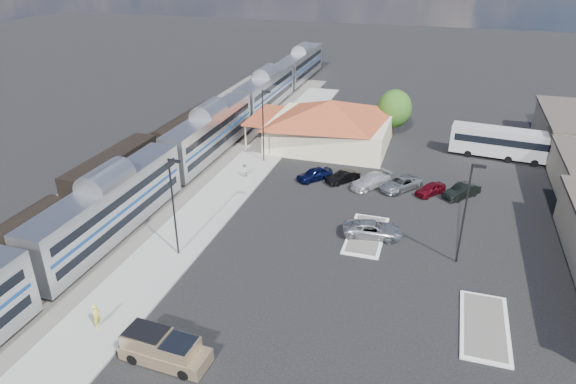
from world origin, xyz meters
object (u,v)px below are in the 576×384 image
(station_depot, at_px, (330,123))
(coach_bus, at_px, (501,142))
(suv, at_px, (373,229))
(pickup_truck, at_px, (165,349))

(station_depot, xyz_separation_m, coach_bus, (21.28, 1.86, -0.93))
(suv, height_order, coach_bus, coach_bus)
(pickup_truck, relative_size, coach_bus, 0.49)
(pickup_truck, height_order, suv, pickup_truck)
(suv, bearing_deg, station_depot, 15.14)
(pickup_truck, distance_m, coach_bus, 48.84)
(suv, xyz_separation_m, coach_bus, (12.14, 23.82, 1.44))
(station_depot, distance_m, pickup_truck, 41.55)
(pickup_truck, bearing_deg, station_depot, 1.53)
(station_depot, xyz_separation_m, pickup_truck, (-1.20, -41.48, -2.18))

